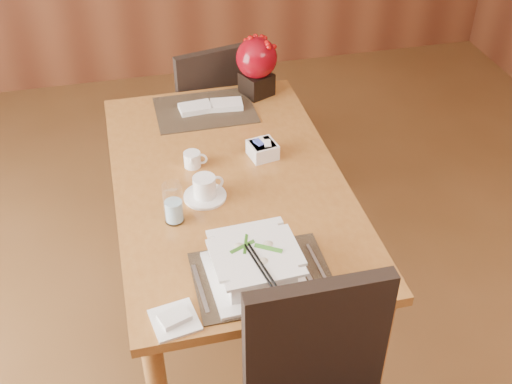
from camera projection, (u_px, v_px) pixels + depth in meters
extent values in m
cube|color=#A2652D|center=(229.00, 184.00, 2.55)|extent=(0.90, 1.50, 0.04)
cylinder|color=#A2652D|center=(128.00, 174.00, 3.24)|extent=(0.07, 0.07, 0.71)
cylinder|color=#A2652D|center=(375.00, 363.00, 2.32)|extent=(0.07, 0.07, 0.71)
cylinder|color=#A2652D|center=(277.00, 153.00, 3.38)|extent=(0.07, 0.07, 0.71)
cube|color=black|center=(262.00, 276.00, 2.11)|extent=(0.45, 0.33, 0.01)
cube|color=black|center=(205.00, 110.00, 2.96)|extent=(0.45, 0.33, 0.01)
cube|color=white|center=(255.00, 277.00, 2.11)|extent=(0.32, 0.32, 0.01)
cube|color=white|center=(255.00, 264.00, 2.07)|extent=(0.23, 0.23, 0.10)
cylinder|color=#CFBA6F|center=(255.00, 264.00, 2.07)|extent=(0.20, 0.20, 0.08)
cylinder|color=white|center=(205.00, 196.00, 2.45)|extent=(0.16, 0.16, 0.01)
cylinder|color=white|center=(204.00, 186.00, 2.42)|extent=(0.10, 0.10, 0.08)
cylinder|color=black|center=(204.00, 179.00, 2.40)|extent=(0.08, 0.08, 0.01)
cylinder|color=white|center=(173.00, 203.00, 2.29)|extent=(0.08, 0.08, 0.16)
cube|color=white|center=(263.00, 150.00, 2.65)|extent=(0.13, 0.13, 0.06)
cube|color=black|center=(257.00, 84.00, 3.05)|extent=(0.17, 0.17, 0.11)
sphere|color=maroon|center=(257.00, 58.00, 2.97)|extent=(0.19, 0.19, 0.19)
cube|color=white|center=(175.00, 320.00, 1.97)|extent=(0.16, 0.16, 0.01)
cube|color=black|center=(316.00, 344.00, 1.91)|extent=(0.44, 0.05, 0.50)
cube|color=black|center=(203.00, 118.00, 3.53)|extent=(0.51, 0.51, 0.06)
cube|color=black|center=(215.00, 93.00, 3.23)|extent=(0.40, 0.13, 0.46)
cylinder|color=black|center=(221.00, 130.00, 3.85)|extent=(0.03, 0.03, 0.40)
cylinder|color=black|center=(246.00, 160.00, 3.60)|extent=(0.03, 0.03, 0.40)
cylinder|color=black|center=(166.00, 144.00, 3.73)|extent=(0.03, 0.03, 0.40)
cylinder|color=black|center=(188.00, 176.00, 3.48)|extent=(0.03, 0.03, 0.40)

